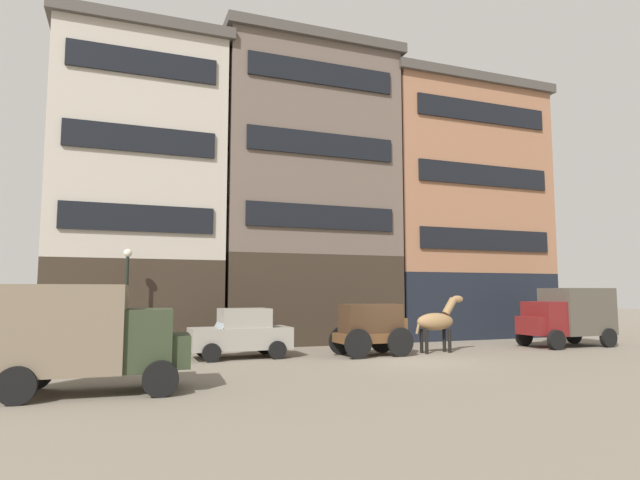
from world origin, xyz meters
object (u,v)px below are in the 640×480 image
pedestrian_officer (118,333)px  fire_hydrant_curbside (345,338)px  delivery_truck_far (90,334)px  delivery_truck_near (567,315)px  sedan_dark (241,333)px  cargo_wagon (372,326)px  draft_horse (437,321)px  streetlamp_curbside (127,286)px

pedestrian_officer → fire_hydrant_curbside: (9.37, 1.11, -0.55)m
delivery_truck_far → fire_hydrant_curbside: 12.58m
delivery_truck_near → sedan_dark: (-14.74, 1.09, -0.51)m
sedan_dark → cargo_wagon: bearing=-13.2°
delivery_truck_far → pedestrian_officer: bearing=84.5°
delivery_truck_near → delivery_truck_far: bearing=-167.2°
delivery_truck_far → sedan_dark: 7.45m
draft_horse → pedestrian_officer: draft_horse is taller
streetlamp_curbside → draft_horse: bearing=-15.2°
delivery_truck_near → fire_hydrant_curbside: bearing=162.3°
delivery_truck_near → pedestrian_officer: 19.15m
delivery_truck_near → sedan_dark: delivery_truck_near is taller
draft_horse → delivery_truck_far: (-12.75, -4.43, 0.15)m
delivery_truck_near → fire_hydrant_curbside: delivery_truck_near is taller
draft_horse → streetlamp_curbside: streetlamp_curbside is taller
delivery_truck_far → cargo_wagon: bearing=24.3°
cargo_wagon → delivery_truck_far: bearing=-155.7°
cargo_wagon → pedestrian_officer: cargo_wagon is taller
cargo_wagon → delivery_truck_far: delivery_truck_far is taller
cargo_wagon → delivery_truck_near: 9.87m
cargo_wagon → delivery_truck_near: delivery_truck_near is taller
pedestrian_officer → cargo_wagon: bearing=-12.4°
cargo_wagon → draft_horse: size_ratio=1.26×
delivery_truck_near → sedan_dark: bearing=175.8°
cargo_wagon → draft_horse: 2.95m
delivery_truck_near → streetlamp_curbside: bearing=170.4°
cargo_wagon → sedan_dark: size_ratio=0.79×
streetlamp_curbside → pedestrian_officer: bearing=-101.6°
sedan_dark → fire_hydrant_curbside: (5.07, 1.99, -0.49)m
draft_horse → streetlamp_curbside: (-11.87, 3.23, 1.40)m
fire_hydrant_curbside → delivery_truck_near: bearing=-17.7°
cargo_wagon → fire_hydrant_curbside: 3.22m
draft_horse → delivery_truck_far: delivery_truck_far is taller
pedestrian_officer → fire_hydrant_curbside: pedestrian_officer is taller
cargo_wagon → pedestrian_officer: (-9.17, 2.02, -0.17)m
cargo_wagon → streetlamp_curbside: size_ratio=0.72×
cargo_wagon → delivery_truck_near: bearing=0.3°
streetlamp_curbside → sedan_dark: bearing=-27.3°
draft_horse → streetlamp_curbside: size_ratio=0.57×
delivery_truck_near → pedestrian_officer: (-19.04, 1.97, -0.44)m
delivery_truck_far → sedan_dark: delivery_truck_far is taller
draft_horse → fire_hydrant_curbside: (-2.75, 3.13, -0.84)m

